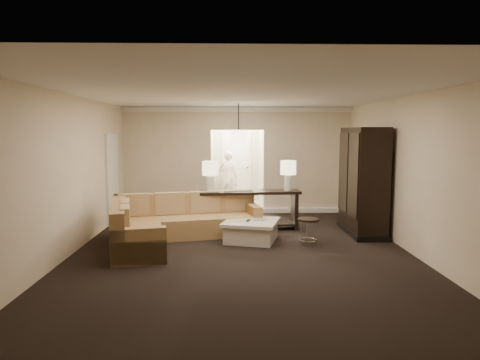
{
  "coord_description": "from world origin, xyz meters",
  "views": [
    {
      "loc": [
        -0.23,
        -7.28,
        2.14
      ],
      "look_at": [
        -0.0,
        1.2,
        1.19
      ],
      "focal_mm": 32.0,
      "sensor_mm": 36.0,
      "label": 1
    }
  ],
  "objects_px": {
    "console_table": "(249,206)",
    "sectional_sofa": "(172,223)",
    "person": "(228,174)",
    "armoire": "(363,183)",
    "drink_table": "(308,226)",
    "coffee_table": "(251,230)"
  },
  "relations": [
    {
      "from": "console_table",
      "to": "sectional_sofa",
      "type": "bearing_deg",
      "value": -152.24
    },
    {
      "from": "console_table",
      "to": "person",
      "type": "distance_m",
      "value": 3.51
    },
    {
      "from": "sectional_sofa",
      "to": "console_table",
      "type": "relative_size",
      "value": 1.37
    },
    {
      "from": "sectional_sofa",
      "to": "person",
      "type": "height_order",
      "value": "person"
    },
    {
      "from": "armoire",
      "to": "drink_table",
      "type": "distance_m",
      "value": 1.74
    },
    {
      "from": "armoire",
      "to": "coffee_table",
      "type": "bearing_deg",
      "value": -166.44
    },
    {
      "from": "person",
      "to": "sectional_sofa",
      "type": "bearing_deg",
      "value": 87.68
    },
    {
      "from": "console_table",
      "to": "armoire",
      "type": "relative_size",
      "value": 1.01
    },
    {
      "from": "sectional_sofa",
      "to": "armoire",
      "type": "distance_m",
      "value": 4.04
    },
    {
      "from": "sectional_sofa",
      "to": "coffee_table",
      "type": "bearing_deg",
      "value": -13.81
    },
    {
      "from": "sectional_sofa",
      "to": "console_table",
      "type": "bearing_deg",
      "value": 18.97
    },
    {
      "from": "sectional_sofa",
      "to": "person",
      "type": "relative_size",
      "value": 1.74
    },
    {
      "from": "coffee_table",
      "to": "console_table",
      "type": "relative_size",
      "value": 0.55
    },
    {
      "from": "sectional_sofa",
      "to": "drink_table",
      "type": "height_order",
      "value": "sectional_sofa"
    },
    {
      "from": "drink_table",
      "to": "person",
      "type": "relative_size",
      "value": 0.29
    },
    {
      "from": "sectional_sofa",
      "to": "coffee_table",
      "type": "relative_size",
      "value": 2.49
    },
    {
      "from": "coffee_table",
      "to": "console_table",
      "type": "bearing_deg",
      "value": 89.32
    },
    {
      "from": "coffee_table",
      "to": "console_table",
      "type": "xyz_separation_m",
      "value": [
        0.01,
        1.0,
        0.3
      ]
    },
    {
      "from": "sectional_sofa",
      "to": "person",
      "type": "bearing_deg",
      "value": 63.24
    },
    {
      "from": "console_table",
      "to": "drink_table",
      "type": "relative_size",
      "value": 4.45
    },
    {
      "from": "armoire",
      "to": "person",
      "type": "xyz_separation_m",
      "value": [
        -2.84,
        3.89,
        -0.18
      ]
    },
    {
      "from": "sectional_sofa",
      "to": "console_table",
      "type": "distance_m",
      "value": 1.85
    }
  ]
}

